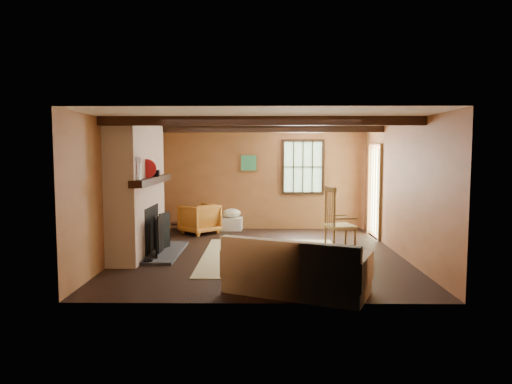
{
  "coord_description": "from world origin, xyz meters",
  "views": [
    {
      "loc": [
        -0.0,
        -8.21,
        1.85
      ],
      "look_at": [
        -0.1,
        0.4,
        1.1
      ],
      "focal_mm": 32.0,
      "sensor_mm": 36.0,
      "label": 1
    }
  ],
  "objects_px": {
    "fireplace": "(139,194)",
    "laundry_basket": "(232,224)",
    "armchair": "(199,219)",
    "rocking_chair": "(338,224)",
    "sofa": "(296,273)"
  },
  "relations": [
    {
      "from": "fireplace",
      "to": "armchair",
      "type": "xyz_separation_m",
      "value": [
        0.82,
        2.07,
        -0.76
      ]
    },
    {
      "from": "rocking_chair",
      "to": "sofa",
      "type": "distance_m",
      "value": 2.79
    },
    {
      "from": "sofa",
      "to": "fireplace",
      "type": "bearing_deg",
      "value": 162.12
    },
    {
      "from": "armchair",
      "to": "rocking_chair",
      "type": "bearing_deg",
      "value": 101.77
    },
    {
      "from": "rocking_chair",
      "to": "laundry_basket",
      "type": "relative_size",
      "value": 2.45
    },
    {
      "from": "fireplace",
      "to": "armchair",
      "type": "bearing_deg",
      "value": 68.48
    },
    {
      "from": "fireplace",
      "to": "laundry_basket",
      "type": "bearing_deg",
      "value": 59.24
    },
    {
      "from": "laundry_basket",
      "to": "fireplace",
      "type": "bearing_deg",
      "value": -120.76
    },
    {
      "from": "sofa",
      "to": "armchair",
      "type": "bearing_deg",
      "value": 136.17
    },
    {
      "from": "sofa",
      "to": "laundry_basket",
      "type": "distance_m",
      "value": 5.04
    },
    {
      "from": "fireplace",
      "to": "laundry_basket",
      "type": "xyz_separation_m",
      "value": [
        1.52,
        2.55,
        -0.95
      ]
    },
    {
      "from": "laundry_basket",
      "to": "armchair",
      "type": "xyz_separation_m",
      "value": [
        -0.7,
        -0.48,
        0.19
      ]
    },
    {
      "from": "armchair",
      "to": "sofa",
      "type": "bearing_deg",
      "value": 67.21
    },
    {
      "from": "sofa",
      "to": "laundry_basket",
      "type": "bearing_deg",
      "value": 126.66
    },
    {
      "from": "sofa",
      "to": "armchair",
      "type": "xyz_separation_m",
      "value": [
        -1.86,
        4.42,
        0.07
      ]
    }
  ]
}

